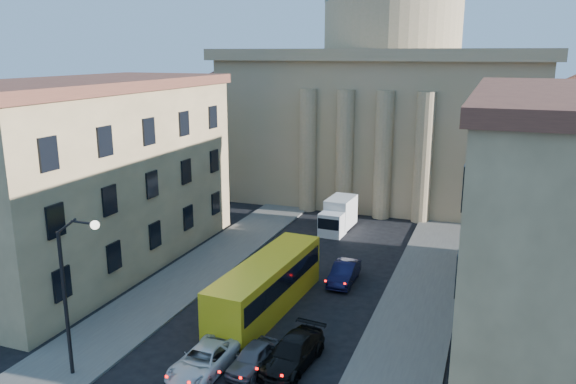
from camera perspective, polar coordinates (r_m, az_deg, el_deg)
name	(u,v)px	position (r m, az deg, el deg)	size (l,w,h in m)	color
sidewalk_left	(161,296)	(40.84, -12.77, -10.30)	(5.00, 60.00, 0.15)	#53514C
sidewalk_right	(406,338)	(35.27, 11.90, -14.35)	(5.00, 60.00, 0.15)	#53514C
church	(389,93)	(69.63, 10.21, 9.87)	(68.02, 28.76, 36.60)	#8F7F58
building_left	(91,173)	(46.58, -19.38, 1.79)	(11.60, 26.60, 14.70)	tan
building_right	(572,217)	(36.36, 26.85, -2.25)	(11.60, 26.60, 14.70)	tan
street_lamp	(72,284)	(30.71, -21.12, -8.71)	(2.62, 0.44, 8.83)	black
car_left_mid	(204,360)	(31.53, -8.53, -16.54)	(2.35, 5.10, 1.42)	silver
car_right_mid	(293,353)	(31.75, 0.46, -16.01)	(2.17, 5.33, 1.55)	black
car_right_far	(253,358)	(31.57, -3.59, -16.44)	(1.59, 3.95, 1.34)	#4D4D52
car_right_distant	(344,273)	(42.23, 5.73, -8.17)	(1.61, 4.61, 1.52)	black
city_bus	(267,284)	(37.39, -2.16, -9.33)	(3.50, 12.33, 3.43)	gold
box_truck	(338,216)	(53.92, 5.12, -2.42)	(2.47, 5.67, 3.05)	silver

